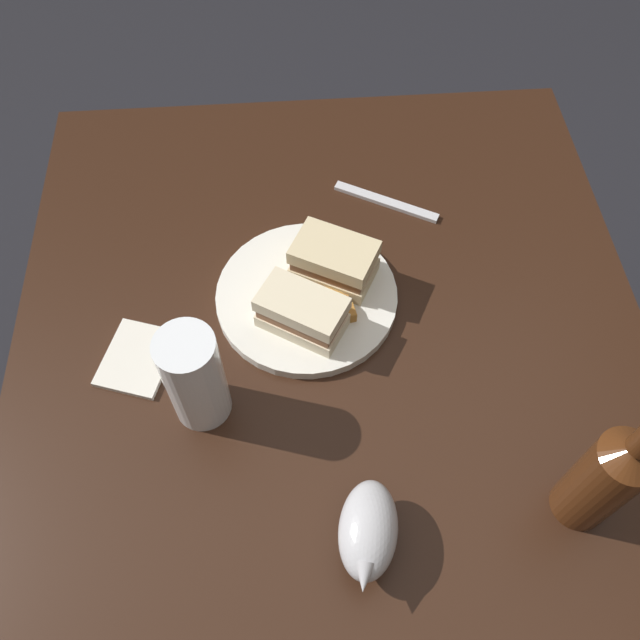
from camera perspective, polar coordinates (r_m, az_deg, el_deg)
name	(u,v)px	position (r m, az deg, el deg)	size (l,w,h in m)	color
ground_plane	(329,510)	(1.58, 0.75, -16.08)	(6.00, 6.00, 0.00)	black
dining_table	(331,455)	(1.25, 0.93, -11.57)	(1.12, 0.92, 0.70)	black
plate	(307,296)	(0.98, -1.16, 2.06)	(0.27, 0.27, 0.02)	silver
sandwich_half_left	(302,312)	(0.92, -1.56, 0.68)	(0.12, 0.14, 0.06)	beige
sandwich_half_right	(334,261)	(0.97, 1.23, 5.13)	(0.12, 0.14, 0.06)	beige
potato_wedge_front	(339,316)	(0.94, 1.63, 0.39)	(0.05, 0.02, 0.02)	#AD702D
potato_wedge_middle	(330,300)	(0.96, 0.87, 1.74)	(0.06, 0.02, 0.02)	#AD702D
potato_wedge_back	(337,299)	(0.96, 1.50, 1.80)	(0.04, 0.02, 0.02)	gold
potato_wedge_left_edge	(326,310)	(0.94, 0.53, 0.88)	(0.05, 0.02, 0.02)	gold
potato_wedge_right_edge	(338,300)	(0.96, 1.53, 1.75)	(0.05, 0.02, 0.02)	#B77F33
pint_glass	(196,382)	(0.85, -10.68, -5.26)	(0.08, 0.08, 0.16)	white
gravy_boat	(368,531)	(0.80, 4.17, -17.74)	(0.14, 0.09, 0.07)	#B7B7BC
cider_bottle	(607,476)	(0.82, 23.59, -12.25)	(0.07, 0.07, 0.27)	#47230F
napkin	(138,358)	(0.97, -15.50, -3.20)	(0.11, 0.09, 0.01)	silver
fork	(386,202)	(1.11, 5.73, 10.13)	(0.18, 0.02, 0.01)	silver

